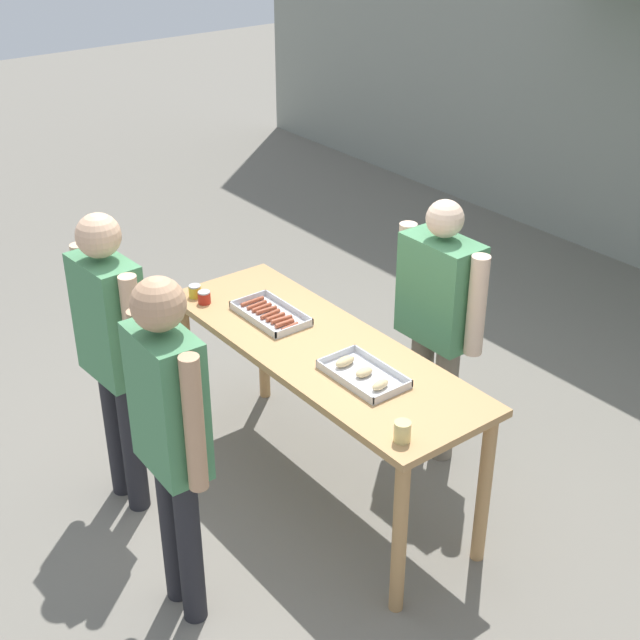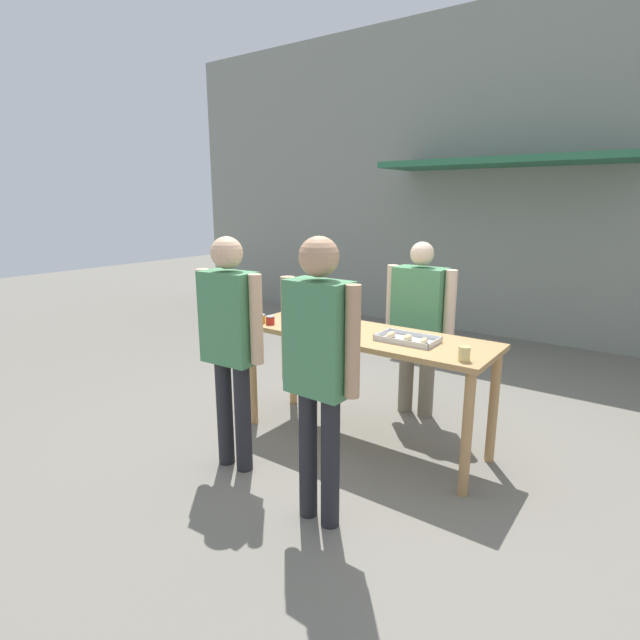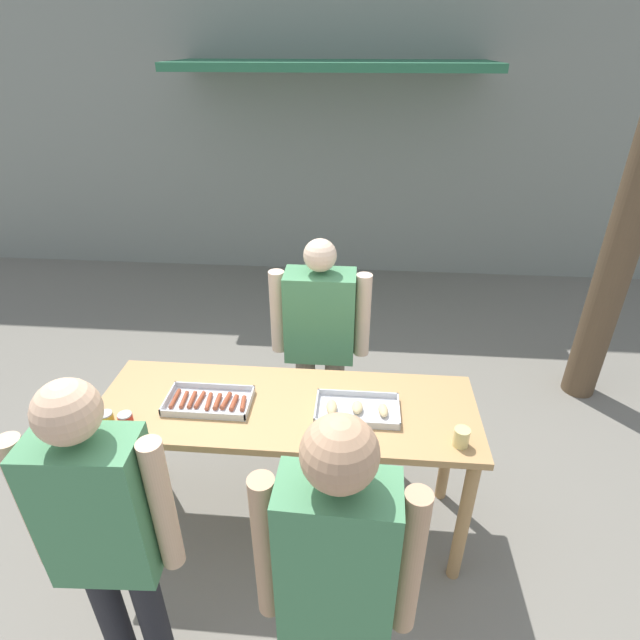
{
  "view_description": "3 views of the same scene",
  "coord_description": "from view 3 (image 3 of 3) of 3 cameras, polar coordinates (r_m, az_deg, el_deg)",
  "views": [
    {
      "loc": [
        3.18,
        -2.46,
        3.24
      ],
      "look_at": [
        0.0,
        0.0,
        1.07
      ],
      "focal_mm": 50.0,
      "sensor_mm": 36.0,
      "label": 1
    },
    {
      "loc": [
        1.93,
        -3.27,
        1.93
      ],
      "look_at": [
        -0.41,
        -0.02,
        0.97
      ],
      "focal_mm": 28.0,
      "sensor_mm": 36.0,
      "label": 2
    },
    {
      "loc": [
        0.36,
        -2.08,
        2.63
      ],
      "look_at": [
        0.12,
        0.74,
        1.03
      ],
      "focal_mm": 28.0,
      "sensor_mm": 36.0,
      "label": 3
    }
  ],
  "objects": [
    {
      "name": "food_tray_buns",
      "position": [
        2.66,
        4.14,
        -10.17
      ],
      "size": [
        0.44,
        0.25,
        0.05
      ],
      "color": "silver",
      "rests_on": "serving_table"
    },
    {
      "name": "person_customer_with_cup",
      "position": [
        1.87,
        1.87,
        -27.65
      ],
      "size": [
        0.55,
        0.23,
        1.74
      ],
      "rotation": [
        0.0,
        0.0,
        3.11
      ],
      "color": "#232328",
      "rests_on": "ground"
    },
    {
      "name": "person_customer_holding_hotdog",
      "position": [
        2.19,
        -23.39,
        -21.09
      ],
      "size": [
        0.57,
        0.24,
        1.7
      ],
      "rotation": [
        0.0,
        0.0,
        3.19
      ],
      "color": "#232328",
      "rests_on": "ground"
    },
    {
      "name": "food_tray_sausages",
      "position": [
        2.77,
        -12.56,
        -9.12
      ],
      "size": [
        0.45,
        0.25,
        0.04
      ],
      "color": "silver",
      "rests_on": "serving_table"
    },
    {
      "name": "condiment_jar_mustard",
      "position": [
        2.79,
        -23.23,
        -10.34
      ],
      "size": [
        0.07,
        0.07,
        0.07
      ],
      "color": "gold",
      "rests_on": "serving_table"
    },
    {
      "name": "building_facade_back",
      "position": [
        6.08,
        1.61,
        25.94
      ],
      "size": [
        12.0,
        1.11,
        4.5
      ],
      "color": "gray",
      "rests_on": "ground"
    },
    {
      "name": "person_server_behind_table",
      "position": [
        3.3,
        -0.0,
        -1.5
      ],
      "size": [
        0.65,
        0.25,
        1.58
      ],
      "rotation": [
        0.0,
        0.0,
        -0.0
      ],
      "color": "#756B5B",
      "rests_on": "ground"
    },
    {
      "name": "condiment_jar_ketchup",
      "position": [
        2.74,
        -21.32,
        -10.57
      ],
      "size": [
        0.07,
        0.07,
        0.07
      ],
      "color": "#B22319",
      "rests_on": "serving_table"
    },
    {
      "name": "ground_plane",
      "position": [
        3.37,
        -3.33,
        -21.88
      ],
      "size": [
        24.0,
        24.0,
        0.0
      ],
      "primitive_type": "plane",
      "color": "slate"
    },
    {
      "name": "serving_table",
      "position": [
        2.8,
        -3.81,
        -11.71
      ],
      "size": [
        2.04,
        0.69,
        0.92
      ],
      "color": "tan",
      "rests_on": "ground"
    },
    {
      "name": "beer_cup",
      "position": [
        2.54,
        15.85,
        -12.77
      ],
      "size": [
        0.08,
        0.08,
        0.1
      ],
      "color": "#DBC67A",
      "rests_on": "serving_table"
    }
  ]
}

